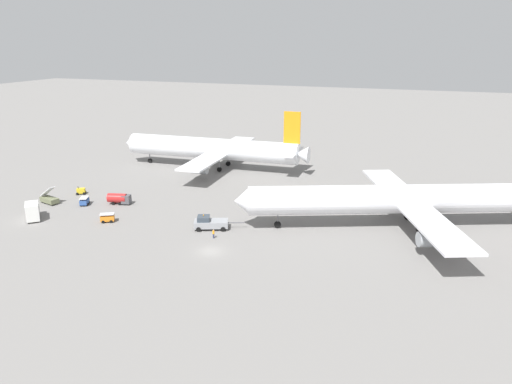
% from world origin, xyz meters
% --- Properties ---
extents(ground_plane, '(600.00, 600.00, 0.00)m').
position_xyz_m(ground_plane, '(0.00, 0.00, 0.00)').
color(ground_plane, slate).
extents(airliner_at_gate_left, '(54.35, 43.09, 16.63)m').
position_xyz_m(airliner_at_gate_left, '(-23.32, 51.06, 5.43)').
color(airliner_at_gate_left, white).
rests_on(airliner_at_gate_left, ground).
extents(airliner_being_pushed, '(58.48, 46.25, 16.29)m').
position_xyz_m(airliner_being_pushed, '(28.43, 22.88, 5.40)').
color(airliner_being_pushed, silver).
rests_on(airliner_being_pushed, ground).
extents(pushback_tug, '(9.44, 5.11, 2.86)m').
position_xyz_m(pushback_tug, '(-4.56, 9.22, 1.21)').
color(pushback_tug, gray).
rests_on(pushback_tug, ground).
extents(gse_gpu_cart_small, '(2.62, 2.44, 1.90)m').
position_xyz_m(gse_gpu_cart_small, '(-41.96, 18.44, 0.79)').
color(gse_gpu_cart_small, gold).
rests_on(gse_gpu_cart_small, ground).
extents(gse_baggage_cart_trailing, '(3.15, 2.72, 1.71)m').
position_xyz_m(gse_baggage_cart_trailing, '(-25.05, 5.50, 0.86)').
color(gse_baggage_cart_trailing, orange).
rests_on(gse_baggage_cart_trailing, ground).
extents(gse_baggage_cart_near_cluster, '(2.56, 3.14, 1.71)m').
position_xyz_m(gse_baggage_cart_near_cluster, '(-36.11, 12.42, 0.86)').
color(gse_baggage_cart_near_cluster, '#2D5199').
rests_on(gse_baggage_cart_near_cluster, ground).
extents(gse_catering_truck_tall, '(5.76, 5.89, 3.50)m').
position_xyz_m(gse_catering_truck_tall, '(-39.92, 1.68, 1.76)').
color(gse_catering_truck_tall, silver).
rests_on(gse_catering_truck_tall, ground).
extents(gse_stair_truck_yellow, '(4.92, 3.13, 4.06)m').
position_xyz_m(gse_stair_truck_yellow, '(-44.02, 10.64, 1.03)').
color(gse_stair_truck_yellow, '#666B4C').
rests_on(gse_stair_truck_yellow, ground).
extents(gse_fuel_bowser_stubby, '(5.21, 3.05, 2.40)m').
position_xyz_m(gse_fuel_bowser_stubby, '(-29.24, 15.49, 1.33)').
color(gse_fuel_bowser_stubby, red).
rests_on(gse_fuel_bowser_stubby, ground).
extents(ground_crew_marshaller_foreground, '(0.45, 0.38, 1.67)m').
position_xyz_m(ground_crew_marshaller_foreground, '(-2.00, 5.28, 0.87)').
color(ground_crew_marshaller_foreground, '#2D3351').
rests_on(ground_crew_marshaller_foreground, ground).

